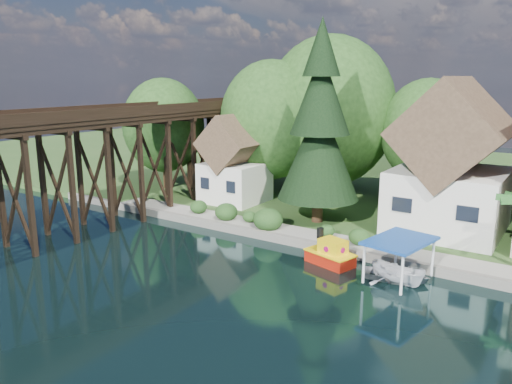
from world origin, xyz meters
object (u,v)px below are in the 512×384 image
house_left (451,168)px  tugboat (331,254)px  conifer (320,127)px  trestle_bridge (113,157)px  boat_canopy (399,265)px  shed (235,165)px  boat_white_a (396,274)px

house_left → tugboat: 11.70m
house_left → tugboat: size_ratio=3.25×
conifer → trestle_bridge: bearing=-151.7°
house_left → conifer: bearing=-160.0°
boat_canopy → shed: bearing=153.6°
boat_white_a → house_left: bearing=-14.4°
house_left → boat_canopy: (-0.13, -10.38, -4.01)m
conifer → boat_white_a: size_ratio=4.05×
trestle_bridge → conifer: conifer is taller
tugboat → boat_white_a: bearing=-2.4°
house_left → trestle_bridge: bearing=-154.8°
house_left → boat_white_a: size_ratio=2.93×
conifer → boat_white_a: conifer is taller
trestle_bridge → shed: (5.00, 9.33, -1.52)m
trestle_bridge → boat_canopy: (22.87, 0.45, -4.22)m
shed → boat_canopy: 20.14m
shed → boat_canopy: shed is taller
shed → trestle_bridge: bearing=-118.2°
house_left → boat_white_a: house_left is taller
tugboat → boat_canopy: bearing=-7.6°
conifer → boat_white_a: 13.15m
conifer → boat_canopy: (8.74, -7.15, -6.69)m
trestle_bridge → boat_canopy: 23.26m
tugboat → boat_canopy: size_ratio=0.75×
trestle_bridge → boat_white_a: 23.18m
trestle_bridge → tugboat: trestle_bridge is taller
shed → conifer: bearing=-10.7°
boat_canopy → house_left: bearing=89.3°
trestle_bridge → boat_canopy: size_ratio=9.73×
house_left → conifer: size_ratio=0.72×
trestle_bridge → shed: trestle_bridge is taller
shed → conifer: conifer is taller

